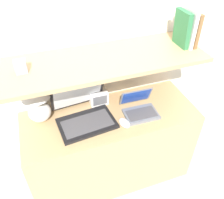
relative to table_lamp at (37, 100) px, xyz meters
The scene contains 14 objects.
ground_plane 1.08m from the table_lamp, 38.07° to the right, with size 12.00×12.00×0.00m, color #B2AD9E.
wall_back 0.61m from the table_lamp, 22.25° to the left, with size 6.00×0.05×2.40m.
desk 0.73m from the table_lamp, 14.30° to the right, with size 1.28×0.51×0.71m.
back_riser 0.60m from the table_lamp, 17.50° to the left, with size 1.28×0.04×1.12m.
shelf 0.54m from the table_lamp, ahead, with size 1.28×0.46×0.03m.
table_lamp is the anchor object (origin of this frame).
laptop_large 0.33m from the table_lamp, 19.43° to the right, with size 0.42×0.38×0.25m.
laptop_small 0.72m from the table_lamp, 13.15° to the right, with size 0.25×0.24×0.16m.
computer_mouse 0.62m from the table_lamp, 24.74° to the right, with size 0.08×0.12×0.04m.
router_box 0.46m from the table_lamp, ahead, with size 0.14×0.08×0.11m.
book_brown 1.14m from the table_lamp, ahead, with size 0.03×0.17×0.23m.
book_white 1.11m from the table_lamp, ahead, with size 0.02×0.18×0.25m.
book_green 1.08m from the table_lamp, ahead, with size 0.04×0.16×0.24m.
shelf_gadget 0.30m from the table_lamp, 122.13° to the right, with size 0.07×0.05×0.08m.
Camera 1 is at (-0.41, -0.95, 1.89)m, focal length 38.00 mm.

